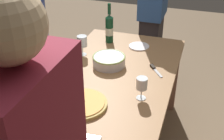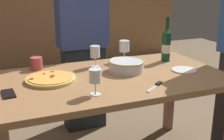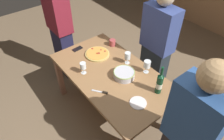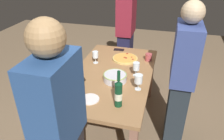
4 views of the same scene
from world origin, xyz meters
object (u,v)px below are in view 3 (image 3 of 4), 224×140
cell_phone (77,49)px  person_host (157,47)px  pizza (97,54)px  cup_amber (112,43)px  wine_bottle (159,83)px  wine_glass_near_pizza (128,56)px  side_plate (138,103)px  person_guest_right (187,137)px  person_guest_left (60,28)px  dining_table (112,78)px  wine_glass_far_left (147,65)px  pizza_knife (102,92)px  serving_bowl (124,74)px  wine_glass_by_bottle (83,66)px

cell_phone → person_host: size_ratio=0.09×
pizza → cup_amber: 0.30m
wine_bottle → wine_glass_near_pizza: (-0.59, 0.06, -0.03)m
side_plate → person_host: (-0.52, 0.84, 0.06)m
wine_glass_near_pizza → person_guest_right: person_guest_right is taller
side_plate → person_guest_left: bearing=-179.7°
dining_table → pizza: bearing=170.5°
wine_glass_far_left → cell_phone: wine_glass_far_left is taller
cell_phone → pizza_knife: size_ratio=0.87×
wine_bottle → person_guest_right: (0.57, -0.28, -0.02)m
cell_phone → side_plate: bearing=176.0°
person_host → person_guest_left: bearing=-52.9°
wine_glass_near_pizza → pizza_knife: bearing=-69.3°
dining_table → side_plate: side_plate is taller
wine_glass_near_pizza → serving_bowl: bearing=-49.7°
wine_glass_far_left → person_guest_left: size_ratio=0.10×
serving_bowl → wine_glass_far_left: 0.30m
person_host → person_guest_right: 1.39m
dining_table → wine_glass_near_pizza: bearing=96.1°
pizza → person_host: (0.43, 0.70, 0.05)m
person_guest_right → wine_glass_near_pizza: bearing=-12.9°
wine_glass_near_pizza → person_guest_left: size_ratio=0.09×
side_plate → pizza_knife: bearing=-149.5°
wine_glass_far_left → person_guest_right: bearing=-25.0°
pizza → person_guest_right: size_ratio=0.19×
cup_amber → person_guest_right: (1.59, -0.44, 0.07)m
pizza → wine_glass_far_left: (0.65, 0.27, 0.10)m
cell_phone → person_guest_left: bearing=-3.9°
serving_bowl → pizza_knife: (0.04, -0.36, -0.04)m
side_plate → person_host: bearing=121.9°
serving_bowl → cup_amber: (-0.60, 0.29, 0.00)m
wine_bottle → person_guest_right: person_guest_right is taller
wine_glass_near_pizza → pizza_knife: 0.61m
wine_glass_by_bottle → person_guest_right: person_guest_right is taller
pizza → person_host: 0.82m
person_guest_left → person_guest_right: bearing=-3.8°
wine_bottle → person_host: size_ratio=0.22×
cell_phone → person_guest_left: size_ratio=0.08×
wine_glass_by_bottle → side_plate: 0.79m
wine_glass_by_bottle → wine_glass_near_pizza: bearing=71.2°
side_plate → person_guest_right: 0.60m
pizza → wine_bottle: size_ratio=0.91×
serving_bowl → wine_glass_by_bottle: bearing=-135.9°
person_guest_left → cell_phone: bearing=-3.7°
wine_glass_near_pizza → person_guest_left: person_guest_left is taller
cup_amber → wine_glass_by_bottle: bearing=-69.2°
cell_phone → person_guest_right: 1.82m
dining_table → person_guest_right: (1.13, -0.07, 0.21)m
side_plate → person_guest_right: bearing=0.3°
cup_amber → person_host: person_host is taller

